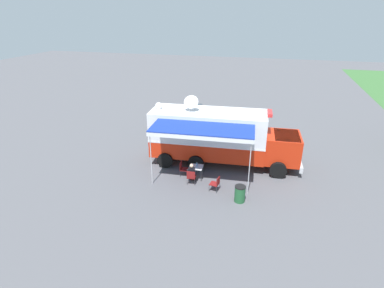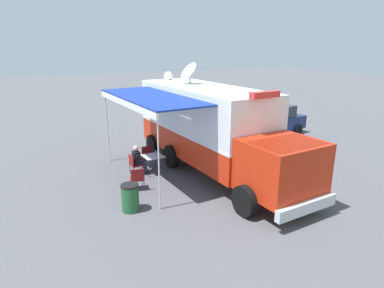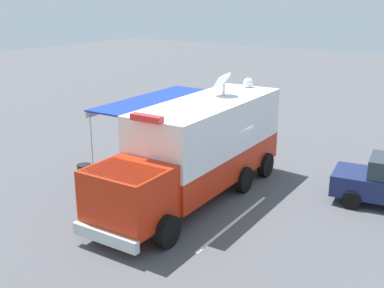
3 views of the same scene
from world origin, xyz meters
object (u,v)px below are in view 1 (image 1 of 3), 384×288
(folding_table, at_px, (196,168))
(folding_chair_beside_table, at_px, (183,168))
(seated_responder, at_px, (192,173))
(car_behind_truck, at_px, (192,117))
(trash_bin, at_px, (240,194))
(folding_chair_spare_by_truck, at_px, (216,183))
(water_bottle, at_px, (197,164))
(folding_chair_at_table, at_px, (191,176))
(command_truck, at_px, (219,136))

(folding_table, xyz_separation_m, folding_chair_beside_table, (-0.07, -0.85, -0.16))
(folding_table, relative_size, seated_responder, 0.68)
(folding_chair_beside_table, height_order, car_behind_truck, car_behind_truck)
(folding_chair_beside_table, xyz_separation_m, trash_bin, (1.92, 3.67, -0.06))
(folding_table, distance_m, folding_chair_spare_by_truck, 1.84)
(folding_chair_spare_by_truck, bearing_deg, water_bottle, -132.02)
(water_bottle, bearing_deg, folding_table, -13.25)
(seated_responder, relative_size, car_behind_truck, 0.28)
(folding_chair_at_table, bearing_deg, command_truck, 160.71)
(command_truck, xyz_separation_m, folding_chair_spare_by_truck, (3.38, 0.45, -1.43))
(water_bottle, relative_size, seated_responder, 0.18)
(command_truck, bearing_deg, trash_bin, 24.41)
(folding_chair_spare_by_truck, bearing_deg, folding_chair_at_table, -103.20)
(folding_chair_beside_table, height_order, folding_chair_spare_by_truck, same)
(folding_chair_spare_by_truck, bearing_deg, folding_table, -128.94)
(water_bottle, relative_size, folding_chair_at_table, 0.26)
(folding_table, relative_size, car_behind_truck, 0.19)
(command_truck, height_order, car_behind_truck, command_truck)
(command_truck, height_order, folding_chair_beside_table, command_truck)
(command_truck, xyz_separation_m, folding_table, (2.23, -0.97, -1.27))
(seated_responder, bearing_deg, folding_chair_spare_by_truck, 70.39)
(command_truck, distance_m, car_behind_truck, 7.13)
(water_bottle, xyz_separation_m, trash_bin, (1.96, 2.80, -0.38))
(folding_chair_spare_by_truck, relative_size, trash_bin, 0.96)
(water_bottle, height_order, folding_chair_beside_table, water_bottle)
(folding_chair_at_table, xyz_separation_m, car_behind_truck, (-9.19, -2.36, 0.37))
(folding_table, bearing_deg, folding_chair_beside_table, -94.80)
(trash_bin, height_order, car_behind_truck, car_behind_truck)
(command_truck, bearing_deg, folding_chair_beside_table, -40.26)
(water_bottle, xyz_separation_m, car_behind_truck, (-8.28, -2.47, 0.05))
(folding_table, relative_size, folding_chair_beside_table, 0.97)
(folding_chair_beside_table, height_order, seated_responder, seated_responder)
(folding_chair_at_table, relative_size, seated_responder, 0.70)
(trash_bin, bearing_deg, car_behind_truck, -152.79)
(water_bottle, xyz_separation_m, folding_chair_spare_by_truck, (1.26, 1.40, -0.32))
(folding_chair_spare_by_truck, height_order, car_behind_truck, car_behind_truck)
(folding_table, height_order, folding_chair_at_table, folding_chair_at_table)
(car_behind_truck, bearing_deg, command_truck, 28.98)
(water_bottle, bearing_deg, folding_chair_at_table, -6.91)
(folding_table, height_order, trash_bin, trash_bin)
(command_truck, height_order, folding_table, command_truck)
(car_behind_truck, bearing_deg, folding_chair_at_table, 14.38)
(water_bottle, relative_size, folding_chair_beside_table, 0.26)
(trash_bin, xyz_separation_m, car_behind_truck, (-10.24, -5.26, 0.42))
(command_truck, distance_m, trash_bin, 4.71)
(command_truck, relative_size, folding_table, 11.35)
(seated_responder, bearing_deg, car_behind_truck, -165.40)
(folding_chair_spare_by_truck, distance_m, trash_bin, 1.56)
(folding_table, height_order, folding_chair_beside_table, folding_chair_beside_table)
(water_bottle, xyz_separation_m, folding_chair_at_table, (0.91, -0.11, -0.32))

